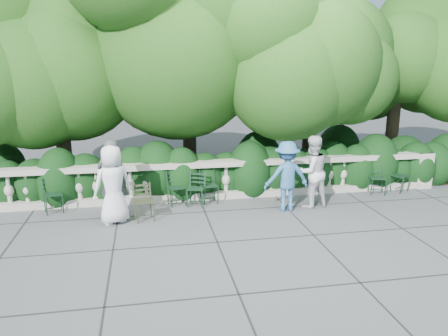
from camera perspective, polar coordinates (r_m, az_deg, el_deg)
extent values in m
plane|color=#484A4F|center=(9.70, 1.07, -7.15)|extent=(90.00, 90.00, 0.00)
cube|color=#9E998E|center=(11.34, -0.73, -3.51)|extent=(12.00, 0.32, 0.18)
cube|color=#9E998E|center=(11.12, -0.74, 0.63)|extent=(12.00, 0.36, 0.14)
cube|color=#9E998E|center=(13.43, 24.38, -0.19)|extent=(0.44, 0.44, 1.00)
cylinder|color=#3F3023|center=(12.64, -20.25, 3.55)|extent=(0.40, 0.40, 2.80)
ellipsoid|color=#173B10|center=(12.03, -21.54, 13.91)|extent=(5.28, 5.28, 3.96)
cylinder|color=#3F3023|center=(13.06, -4.56, 6.02)|extent=(0.40, 0.40, 3.40)
ellipsoid|color=#173B10|center=(12.45, -4.55, 18.27)|extent=(6.24, 6.24, 4.68)
cylinder|color=#3F3023|center=(13.23, 11.10, 5.03)|extent=(0.40, 0.40, 3.00)
ellipsoid|color=#173B10|center=(12.66, 12.40, 15.57)|extent=(5.52, 5.52, 4.14)
cylinder|color=#3F3023|center=(15.04, 21.11, 4.63)|extent=(0.40, 0.40, 2.60)
ellipsoid|color=#173B10|center=(14.54, 22.67, 12.54)|extent=(4.80, 4.80, 3.60)
imported|color=white|center=(9.74, -14.33, -2.12)|extent=(1.00, 0.85, 1.74)
imported|color=#3C3C41|center=(10.00, -14.32, -1.45)|extent=(0.75, 0.58, 1.82)
imported|color=silver|center=(10.69, 11.38, -0.47)|extent=(0.99, 0.85, 1.76)
imported|color=#316394|center=(10.35, 8.19, -1.08)|extent=(1.10, 0.67, 1.67)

